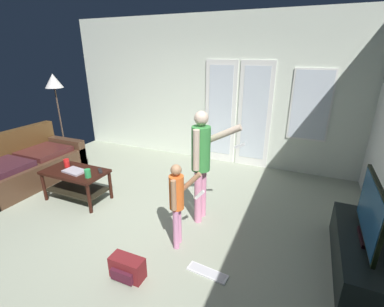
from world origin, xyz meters
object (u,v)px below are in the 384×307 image
tv_stand (359,254)px  leather_couch (23,167)px  floor_lamp (54,86)px  coffee_table (76,179)px  flat_screen_tv (371,212)px  person_adult (202,158)px  person_child (177,199)px  backpack (127,268)px  tv_remote_black (100,171)px  loose_keyboard (207,272)px  cup_near_edge (88,173)px  laptop_closed (75,171)px  cup_by_laptop (67,163)px

tv_stand → leather_couch: bearing=-179.9°
leather_couch → floor_lamp: (-0.33, 1.21, 1.25)m
coffee_table → leather_couch: bearing=177.2°
leather_couch → flat_screen_tv: flat_screen_tv is taller
leather_couch → person_adult: size_ratio=1.25×
person_child → backpack: bearing=-111.4°
tv_remote_black → coffee_table: bearing=-119.2°
loose_keyboard → cup_near_edge: bearing=165.4°
person_child → laptop_closed: (-1.88, 0.31, -0.13)m
backpack → tv_stand: bearing=26.2°
tv_stand → person_adult: person_adult is taller
tv_remote_black → tv_stand: bearing=40.3°
flat_screen_tv → backpack: (-2.18, -1.08, -0.60)m
person_child → cup_near_edge: person_child is taller
backpack → loose_keyboard: size_ratio=0.80×
cup_by_laptop → tv_remote_black: 0.61m
cup_by_laptop → tv_stand: bearing=0.0°
leather_couch → person_child: size_ratio=1.81×
flat_screen_tv → tv_stand: bearing=-65.5°
flat_screen_tv → cup_by_laptop: bearing=-179.9°
tv_stand → tv_remote_black: (-3.46, 0.06, 0.31)m
person_adult → floor_lamp: floor_lamp is taller
person_adult → loose_keyboard: bearing=-64.5°
tv_stand → cup_by_laptop: bearing=-180.0°
leather_couch → coffee_table: size_ratio=1.95×
laptop_closed → floor_lamp: bearing=148.2°
cup_by_laptop → coffee_table: bearing=-17.2°
loose_keyboard → laptop_closed: bearing=165.9°
cup_near_edge → tv_remote_black: size_ratio=0.74×
leather_couch → loose_keyboard: bearing=-10.6°
flat_screen_tv → person_child: bearing=-167.7°
backpack → person_child: bearing=68.6°
person_adult → laptop_closed: size_ratio=4.52×
laptop_closed → loose_keyboard: bearing=-7.8°
coffee_table → loose_keyboard: coffee_table is taller
flat_screen_tv → cup_by_laptop: 4.06m
flat_screen_tv → cup_by_laptop: size_ratio=7.94×
person_adult → cup_by_laptop: person_adult is taller
person_adult → floor_lamp: (-3.60, 0.99, 0.63)m
person_adult → tv_remote_black: person_adult is taller
person_adult → floor_lamp: bearing=164.6°
loose_keyboard → tv_remote_black: 2.21m
leather_couch → coffee_table: 1.30m
flat_screen_tv → tv_remote_black: size_ratio=5.83×
floor_lamp → cup_near_edge: 2.61m
tv_stand → tv_remote_black: 3.47m
tv_stand → cup_near_edge: 3.50m
tv_stand → person_child: 2.01m
leather_couch → cup_near_edge: (1.66, -0.16, 0.26)m
flat_screen_tv → cup_by_laptop: flat_screen_tv is taller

